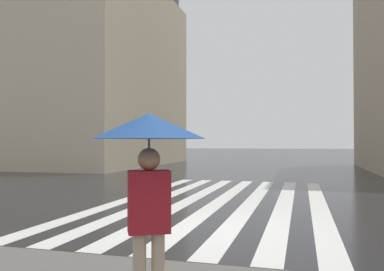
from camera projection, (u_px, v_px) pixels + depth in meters
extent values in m
plane|color=black|center=(220.00, 228.00, 8.61)|extent=(220.00, 220.00, 0.00)
cube|color=silver|center=(319.00, 205.00, 11.87)|extent=(13.00, 0.50, 0.01)
cube|color=silver|center=(285.00, 203.00, 12.14)|extent=(13.00, 0.50, 0.01)
cube|color=silver|center=(252.00, 202.00, 12.41)|extent=(13.00, 0.50, 0.01)
cube|color=silver|center=(221.00, 201.00, 12.68)|extent=(13.00, 0.50, 0.01)
cube|color=silver|center=(191.00, 199.00, 12.94)|extent=(13.00, 0.50, 0.01)
cube|color=silver|center=(162.00, 198.00, 13.21)|extent=(13.00, 0.50, 0.01)
cube|color=silver|center=(135.00, 197.00, 13.48)|extent=(13.00, 0.50, 0.01)
cube|color=beige|center=(17.00, 80.00, 35.14)|extent=(17.15, 26.48, 14.85)
cube|color=maroon|center=(149.00, 201.00, 3.82)|extent=(0.40, 0.47, 0.60)
sphere|color=#936B4C|center=(149.00, 159.00, 3.83)|extent=(0.22, 0.22, 0.22)
cone|color=#1E478C|center=(149.00, 126.00, 3.83)|extent=(1.10, 1.10, 0.25)
cylinder|color=#4C4C51|center=(149.00, 180.00, 3.82)|extent=(0.02, 0.02, 0.81)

